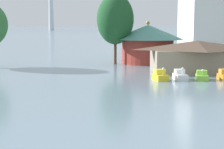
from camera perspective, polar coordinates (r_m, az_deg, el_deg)
pedal_boat_yellow at (r=47.60m, az=7.34°, el=-0.22°), size 1.96×2.50×1.73m
pedal_boat_white at (r=48.57m, az=10.29°, el=-0.15°), size 1.53×2.74×1.70m
pedal_boat_lime at (r=48.96m, az=13.48°, el=-0.24°), size 1.91×2.62×1.50m
boathouse at (r=56.68m, az=12.73°, el=2.82°), size 13.85×8.23×4.63m
green_roof_pavilion at (r=67.81m, az=5.44°, el=5.09°), size 12.79×12.79×7.60m
shoreline_tree_mid at (r=65.81m, az=0.50°, el=8.38°), size 6.45×6.45×12.21m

